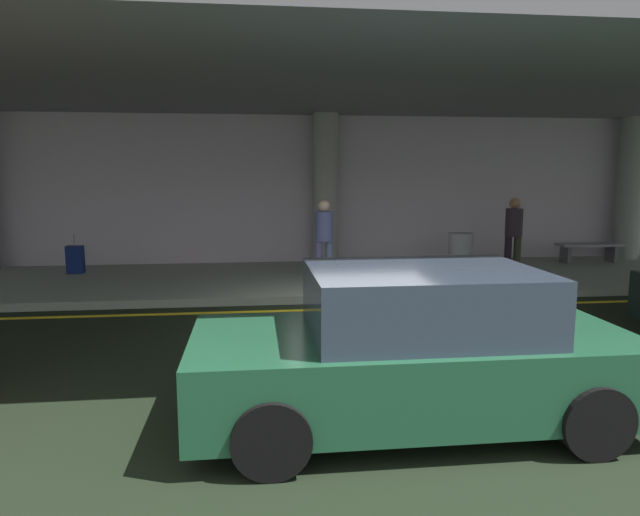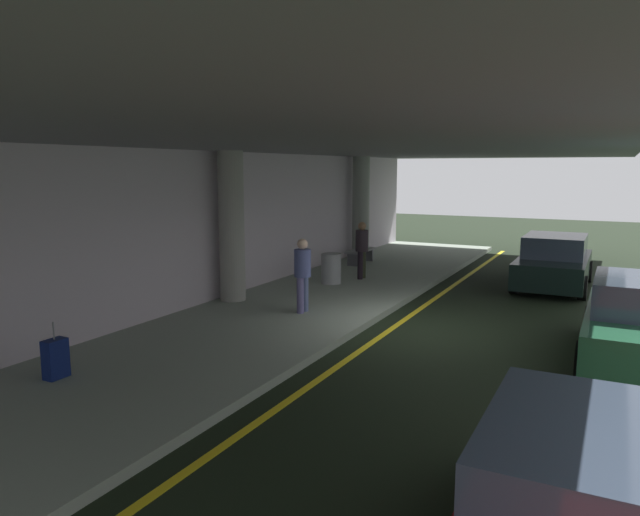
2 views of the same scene
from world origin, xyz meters
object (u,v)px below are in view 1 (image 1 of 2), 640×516
Objects in this scene: car_dark_green at (414,351)px; traveler_with_luggage at (514,230)px; bench_metal at (589,249)px; trash_bin_steel at (460,251)px; support_column_center at (630,189)px; support_column_left_mid at (326,190)px; person_waiting_for_ride at (324,234)px; suitcase_upright_primary at (75,260)px.

traveler_with_luggage is at bearing 55.08° from car_dark_green.
trash_bin_steel reaches higher than bench_metal.
support_column_center is 12.23m from car_dark_green.
trash_bin_steel is at bearing 63.04° from car_dark_green.
person_waiting_for_ride is (-0.31, -2.14, -0.86)m from support_column_left_mid.
traveler_with_luggage reaches higher than suitcase_upright_primary.
trash_bin_steel is (-5.00, -1.24, -1.40)m from support_column_center.
support_column_center is (8.00, 0.00, 0.00)m from support_column_left_mid.
support_column_left_mid is at bearing 157.53° from trash_bin_steel.
suitcase_upright_primary is 12.36m from bench_metal.
support_column_left_mid reaches higher than trash_bin_steel.
support_column_left_mid is 1.00× the size of support_column_center.
car_dark_green is at bearing -129.83° from bench_metal.
support_column_left_mid is 4.49m from traveler_with_luggage.
person_waiting_for_ride is at bearing -165.55° from support_column_center.
support_column_left_mid is 2.33m from person_waiting_for_ride.
suitcase_upright_primary is (-13.76, -0.75, -1.51)m from support_column_center.
traveler_with_luggage is 1.00× the size of person_waiting_for_ride.
car_dark_green is 2.44× the size of person_waiting_for_ride.
support_column_center is 0.89× the size of car_dark_green.
traveler_with_luggage is (4.35, 7.16, 0.40)m from car_dark_green.
suitcase_upright_primary is at bearing -172.62° from support_column_left_mid.
trash_bin_steel is at bearing -142.26° from traveler_with_luggage.
suitcase_upright_primary reaches higher than trash_bin_steel.
support_column_center is 2.17× the size of person_waiting_for_ride.
support_column_left_mid is 4.29× the size of trash_bin_steel.
person_waiting_for_ride is 1.98× the size of trash_bin_steel.
traveler_with_luggage is at bearing 7.25° from suitcase_upright_primary.
support_column_center reaches higher than car_dark_green.
traveler_with_luggage is 2.85m from bench_metal.
bench_metal is 1.88× the size of trash_bin_steel.
support_column_center reaches higher than suitcase_upright_primary.
traveler_with_luggage is at bearing -156.23° from bench_metal.
support_column_left_mid and support_column_center have the same top height.
person_waiting_for_ride reaches higher than trash_bin_steel.
car_dark_green is at bearing -58.57° from traveler_with_luggage.
traveler_with_luggage is (4.05, -1.73, -0.86)m from support_column_left_mid.
traveler_with_luggage is 1.87× the size of suitcase_upright_primary.
support_column_left_mid reaches higher than car_dark_green.
traveler_with_luggage is 1.28m from trash_bin_steel.
support_column_center is 13.86m from suitcase_upright_primary.
car_dark_green reaches higher than trash_bin_steel.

